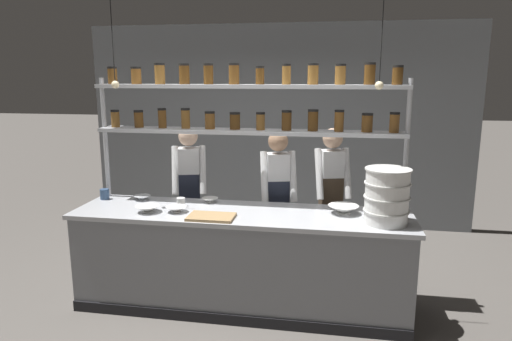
% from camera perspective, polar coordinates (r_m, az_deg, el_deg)
% --- Properties ---
extents(ground_plane, '(40.00, 40.00, 0.00)m').
position_cam_1_polar(ground_plane, '(4.51, -1.81, -16.44)').
color(ground_plane, '#5B5651').
extents(back_wall, '(5.47, 0.12, 2.84)m').
position_cam_1_polar(back_wall, '(6.58, 2.66, 5.54)').
color(back_wall, gray).
rests_on(back_wall, ground_plane).
extents(prep_counter, '(3.07, 0.76, 0.92)m').
position_cam_1_polar(prep_counter, '(4.31, -1.85, -11.06)').
color(prep_counter, gray).
rests_on(prep_counter, ground_plane).
extents(spice_shelf_unit, '(2.96, 0.28, 2.25)m').
position_cam_1_polar(spice_shelf_unit, '(4.31, -0.94, 7.43)').
color(spice_shelf_unit, '#B7BABF').
rests_on(spice_shelf_unit, ground_plane).
extents(chef_left, '(0.41, 0.34, 1.61)m').
position_cam_1_polar(chef_left, '(4.98, -8.29, -2.47)').
color(chef_left, black).
rests_on(chef_left, ground_plane).
extents(chef_center, '(0.41, 0.34, 1.59)m').
position_cam_1_polar(chef_center, '(4.67, 2.73, -3.44)').
color(chef_center, black).
rests_on(chef_center, ground_plane).
extents(chef_right, '(0.41, 0.34, 1.62)m').
position_cam_1_polar(chef_right, '(4.79, 9.35, -3.00)').
color(chef_right, black).
rests_on(chef_right, ground_plane).
extents(container_stack, '(0.38, 0.38, 0.47)m').
position_cam_1_polar(container_stack, '(3.93, 16.04, -3.10)').
color(container_stack, white).
rests_on(container_stack, prep_counter).
extents(cutting_board, '(0.40, 0.26, 0.02)m').
position_cam_1_polar(cutting_board, '(3.99, -5.62, -5.79)').
color(cutting_board, '#A88456').
rests_on(cutting_board, prep_counter).
extents(prep_bowl_near_left, '(0.19, 0.19, 0.05)m').
position_cam_1_polar(prep_bowl_near_left, '(4.21, -9.95, -4.80)').
color(prep_bowl_near_left, white).
rests_on(prep_bowl_near_left, prep_counter).
extents(prep_bowl_center_front, '(0.22, 0.22, 0.06)m').
position_cam_1_polar(prep_bowl_center_front, '(4.26, -13.40, -4.70)').
color(prep_bowl_center_front, silver).
rests_on(prep_bowl_center_front, prep_counter).
extents(prep_bowl_center_back, '(0.16, 0.16, 0.04)m').
position_cam_1_polar(prep_bowl_center_back, '(4.48, -5.79, -3.71)').
color(prep_bowl_center_back, silver).
rests_on(prep_bowl_center_back, prep_counter).
extents(prep_bowl_near_right, '(0.27, 0.27, 0.08)m').
position_cam_1_polar(prep_bowl_near_right, '(4.17, 10.86, -4.81)').
color(prep_bowl_near_right, silver).
rests_on(prep_bowl_near_right, prep_counter).
extents(prep_bowl_far_left, '(0.17, 0.17, 0.05)m').
position_cam_1_polar(prep_bowl_far_left, '(4.68, -14.02, -3.33)').
color(prep_bowl_far_left, silver).
rests_on(prep_bowl_far_left, prep_counter).
extents(serving_cup_front, '(0.09, 0.09, 0.10)m').
position_cam_1_polar(serving_cup_front, '(4.81, -18.40, -2.82)').
color(serving_cup_front, '#334C70').
rests_on(serving_cup_front, prep_counter).
extents(serving_cup_by_board, '(0.08, 0.08, 0.08)m').
position_cam_1_polar(serving_cup_by_board, '(4.38, -9.38, -3.90)').
color(serving_cup_by_board, silver).
rests_on(serving_cup_by_board, prep_counter).
extents(pendant_light_row, '(2.38, 0.07, 0.77)m').
position_cam_1_polar(pendant_light_row, '(3.98, -1.92, 11.28)').
color(pendant_light_row, black).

